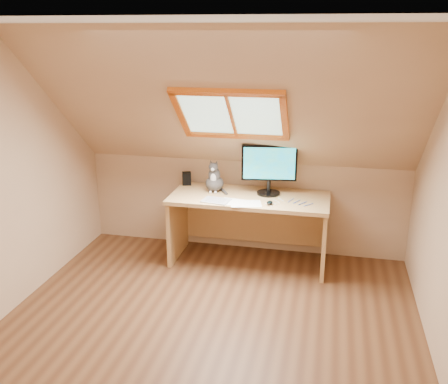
# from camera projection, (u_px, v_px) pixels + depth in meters

# --- Properties ---
(ground) EXTENTS (3.50, 3.50, 0.00)m
(ground) POSITION_uv_depth(u_px,v_px,m) (205.00, 333.00, 4.06)
(ground) COLOR brown
(ground) RESTS_ON ground
(room_shell) EXTENTS (3.52, 3.52, 2.41)m
(room_shell) POSITION_uv_depth(u_px,v_px,m) (199.00, 167.00, 3.53)
(room_shell) COLOR tan
(room_shell) RESTS_ON ground
(desk) EXTENTS (1.62, 0.71, 0.74)m
(desk) POSITION_uv_depth(u_px,v_px,m) (250.00, 214.00, 5.22)
(desk) COLOR tan
(desk) RESTS_ON ground
(monitor) EXTENTS (0.56, 0.24, 0.52)m
(monitor) POSITION_uv_depth(u_px,v_px,m) (269.00, 166.00, 5.05)
(monitor) COLOR black
(monitor) RESTS_ON desk
(cat) EXTENTS (0.20, 0.23, 0.35)m
(cat) POSITION_uv_depth(u_px,v_px,m) (214.00, 180.00, 5.21)
(cat) COLOR #46403E
(cat) RESTS_ON desk
(desk_speaker) EXTENTS (0.12, 0.12, 0.14)m
(desk_speaker) POSITION_uv_depth(u_px,v_px,m) (187.00, 178.00, 5.45)
(desk_speaker) COLOR black
(desk_speaker) RESTS_ON desk
(graphics_tablet) EXTENTS (0.30, 0.23, 0.01)m
(graphics_tablet) POSITION_uv_depth(u_px,v_px,m) (216.00, 201.00, 4.93)
(graphics_tablet) COLOR #B2B2B7
(graphics_tablet) RESTS_ON desk
(mouse) EXTENTS (0.06, 0.11, 0.03)m
(mouse) POSITION_uv_depth(u_px,v_px,m) (270.00, 203.00, 4.84)
(mouse) COLOR black
(mouse) RESTS_ON desk
(papers) EXTENTS (0.33, 0.27, 0.00)m
(papers) POSITION_uv_depth(u_px,v_px,m) (242.00, 204.00, 4.85)
(papers) COLOR white
(papers) RESTS_ON desk
(cables) EXTENTS (0.51, 0.26, 0.01)m
(cables) POSITION_uv_depth(u_px,v_px,m) (290.00, 202.00, 4.89)
(cables) COLOR silver
(cables) RESTS_ON desk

